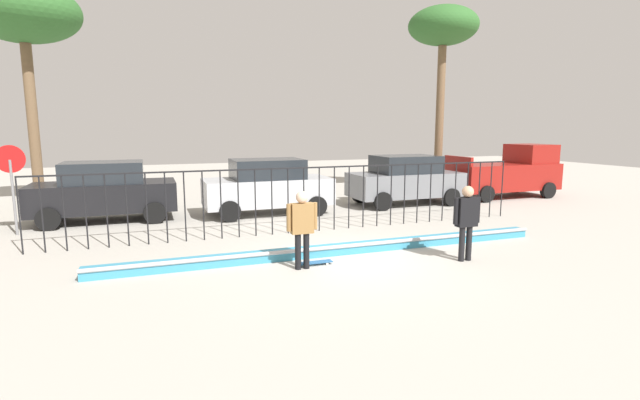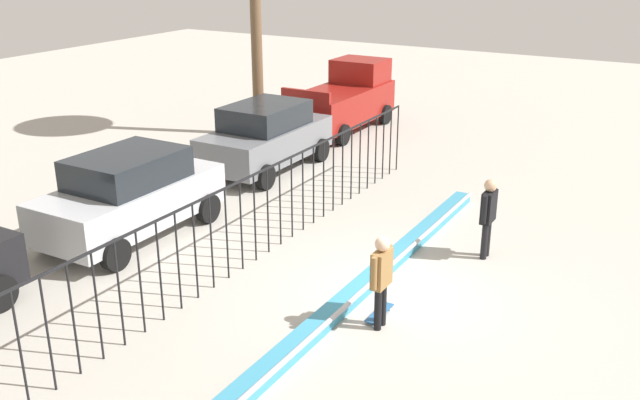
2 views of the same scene
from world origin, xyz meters
name	(u,v)px [view 1 (image 1 of 2)]	position (x,y,z in m)	size (l,w,h in m)	color
ground_plane	(346,260)	(0.00, 0.00, 0.00)	(60.00, 60.00, 0.00)	#ADA89E
bowl_coping_ledge	(337,249)	(0.00, 0.55, 0.12)	(11.00, 0.41, 0.27)	teal
perimeter_fence	(304,193)	(0.00, 3.08, 1.14)	(14.04, 0.04, 1.87)	black
skateboarder	(302,223)	(-1.14, -0.27, 1.00)	(0.67, 0.25, 1.67)	black
skateboard	(314,262)	(-0.81, -0.11, 0.06)	(0.80, 0.20, 0.07)	#26598C
camera_operator	(467,216)	(2.50, -0.95, 1.02)	(0.69, 0.26, 1.70)	black
parked_car_black	(105,191)	(-5.46, 6.75, 0.97)	(4.30, 2.12, 1.90)	black
parked_car_silver	(267,186)	(-0.30, 6.18, 0.97)	(4.30, 2.12, 1.90)	#B7BABF
parked_car_gray	(405,180)	(5.19, 6.32, 0.97)	(4.30, 2.12, 1.90)	slate
pickup_truck	(507,173)	(10.32, 6.57, 1.04)	(4.70, 2.12, 2.24)	maroon
stop_sign	(12,177)	(-7.65, 5.48, 1.62)	(0.76, 0.07, 2.50)	slate
palm_tree_tall	(443,31)	(8.26, 8.69, 7.12)	(3.03, 3.03, 8.17)	brown
palm_tree_short	(23,15)	(-7.90, 9.97, 6.81)	(3.78, 3.78, 7.94)	brown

